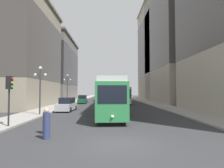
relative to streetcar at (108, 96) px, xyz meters
The scene contains 16 objects.
ground_plane 11.35m from the streetcar, 87.63° to the right, with size 200.00×200.00×0.00m, color #303033.
sidewalk_left 30.20m from the streetcar, 106.70° to the left, with size 3.49×120.00×0.15m, color gray.
sidewalk_right 30.47m from the streetcar, 71.64° to the left, with size 3.49×120.00×0.15m, color gray.
streetcar is the anchor object (origin of this frame).
transit_bus 18.77m from the streetcar, 80.36° to the left, with size 2.77×12.88×3.45m.
parked_car_left_near 20.16m from the streetcar, 106.20° to the left, with size 2.04×4.97×1.82m.
parked_car_left_mid 7.07m from the streetcar, 143.68° to the left, with size 2.07×4.88×1.82m.
pedestrian_crossing_near 10.77m from the streetcar, 109.31° to the right, with size 0.39×0.39×1.72m.
pedestrian_crossing_far 9.82m from the streetcar, 114.34° to the right, with size 0.36×0.36×1.62m.
traffic_light_near_left 10.20m from the streetcar, 135.86° to the right, with size 0.47×0.36×3.65m.
lamp_post_left_near 7.69m from the streetcar, behind, with size 1.41×0.36×5.28m.
lamp_post_left_far 14.79m from the streetcar, 120.74° to the left, with size 1.41×0.36×5.62m.
building_left_corner 36.52m from the streetcar, 119.71° to the left, with size 15.32×20.30×17.86m.
building_left_midblock 21.56m from the streetcar, 148.34° to the left, with size 14.28×16.86×18.49m.
building_right_corner 31.67m from the streetcar, 53.21° to the left, with size 11.73×21.82×32.00m.
building_right_far 42.23m from the streetcar, 64.28° to the left, with size 12.67×19.00×30.40m.
Camera 1 is at (-0.56, -9.11, 2.70)m, focal length 28.40 mm.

